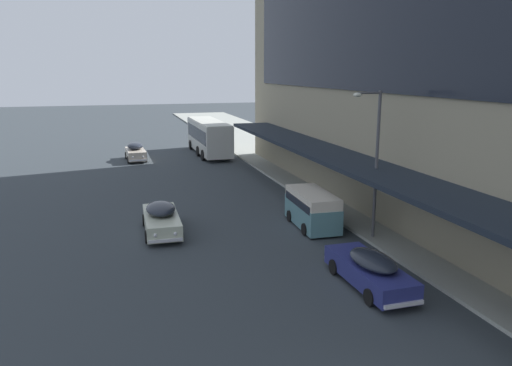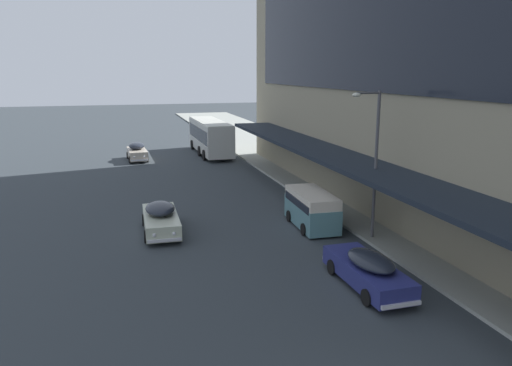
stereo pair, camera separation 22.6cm
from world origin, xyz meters
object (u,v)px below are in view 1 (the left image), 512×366
Objects in this scene: sedan_second_near at (370,269)px; street_lamp at (374,154)px; sedan_oncoming_rear at (161,218)px; vw_van at (312,207)px; transit_bus_kerbside_front at (209,135)px; sedan_lead_mid at (136,152)px.

street_lamp is (2.81, 5.05, 3.63)m from sedan_second_near.
street_lamp reaches higher than sedan_oncoming_rear.
sedan_oncoming_rear is (-7.16, 9.17, 0.04)m from sedan_second_near.
transit_bus_kerbside_front is at bearing 91.67° from vw_van.
sedan_lead_mid is 0.61× the size of street_lamp.
sedan_oncoming_rear is 22.42m from sedan_lead_mid.
sedan_lead_mid is at bearing 108.87° from vw_van.
sedan_second_near is 7.97m from vw_van.
transit_bus_kerbside_front is at bearing 89.86° from sedan_second_near.
sedan_lead_mid is 0.96× the size of vw_van.
sedan_lead_mid is (-7.27, 31.58, 0.09)m from sedan_second_near.
transit_bus_kerbside_front reaches higher than vw_van.
transit_bus_kerbside_front reaches higher than sedan_second_near.
vw_van is at bearing -8.87° from sedan_oncoming_rear.
sedan_lead_mid is at bearing 110.80° from street_lamp.
sedan_oncoming_rear is at bearing -89.71° from sedan_lead_mid.
sedan_second_near is at bearing -77.03° from sedan_lead_mid.
transit_bus_kerbside_front is 2.18× the size of sedan_oncoming_rear.
sedan_second_near is at bearing -119.10° from street_lamp.
sedan_second_near is 1.14× the size of sedan_lead_mid.
street_lamp reaches higher than vw_van.
transit_bus_kerbside_front is 25.02m from sedan_oncoming_rear.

